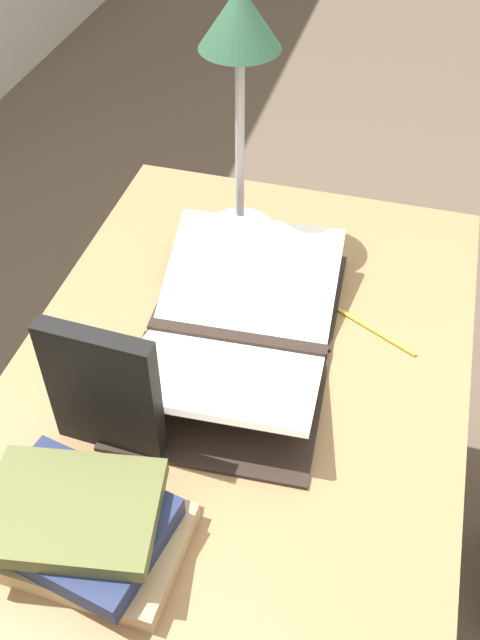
# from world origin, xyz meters

# --- Properties ---
(ground_plane) EXTENTS (12.00, 12.00, 0.00)m
(ground_plane) POSITION_xyz_m (0.00, 0.00, 0.00)
(ground_plane) COLOR brown
(reading_desk) EXTENTS (1.11, 0.78, 0.78)m
(reading_desk) POSITION_xyz_m (0.00, 0.00, 0.66)
(reading_desk) COLOR #937047
(reading_desk) RESTS_ON ground_plane
(open_book) EXTENTS (0.57, 0.37, 0.10)m
(open_book) POSITION_xyz_m (0.05, 0.02, 0.81)
(open_book) COLOR black
(open_book) RESTS_ON reading_desk
(book_stack_tall) EXTENTS (0.22, 0.30, 0.10)m
(book_stack_tall) POSITION_xyz_m (-0.38, 0.13, 0.83)
(book_stack_tall) COLOR tan
(book_stack_tall) RESTS_ON reading_desk
(book_standing_upright) EXTENTS (0.04, 0.18, 0.24)m
(book_standing_upright) POSITION_xyz_m (-0.21, 0.15, 0.90)
(book_standing_upright) COLOR black
(book_standing_upright) RESTS_ON reading_desk
(reading_lamp) EXTENTS (0.15, 0.15, 0.51)m
(reading_lamp) POSITION_xyz_m (0.36, 0.10, 1.17)
(reading_lamp) COLOR #ADADB2
(reading_lamp) RESTS_ON reading_desk
(coffee_mug) EXTENTS (0.09, 0.09, 0.08)m
(coffee_mug) POSITION_xyz_m (-0.16, 0.15, 0.82)
(coffee_mug) COLOR #B74238
(coffee_mug) RESTS_ON reading_desk
(pencil) EXTENTS (0.09, 0.15, 0.01)m
(pencil) POSITION_xyz_m (0.14, -0.22, 0.78)
(pencil) COLOR gold
(pencil) RESTS_ON reading_desk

